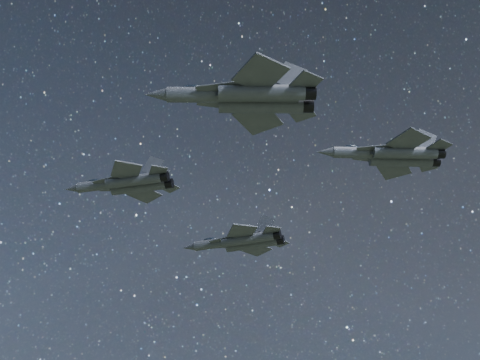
# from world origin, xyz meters

# --- Properties ---
(jet_lead) EXTENTS (16.39, 11.62, 4.16)m
(jet_lead) POSITION_xyz_m (-14.47, -0.14, 142.21)
(jet_lead) COLOR #383C46
(jet_left) EXTENTS (17.83, 12.62, 4.52)m
(jet_left) POSITION_xyz_m (-3.54, 19.53, 141.04)
(jet_left) COLOR #383C46
(jet_right) EXTENTS (18.60, 12.59, 4.68)m
(jet_right) POSITION_xyz_m (6.72, -16.13, 139.95)
(jet_right) COLOR #383C46
(jet_slot) EXTENTS (15.94, 10.72, 4.02)m
(jet_slot) POSITION_xyz_m (20.80, -0.85, 140.16)
(jet_slot) COLOR #383C46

